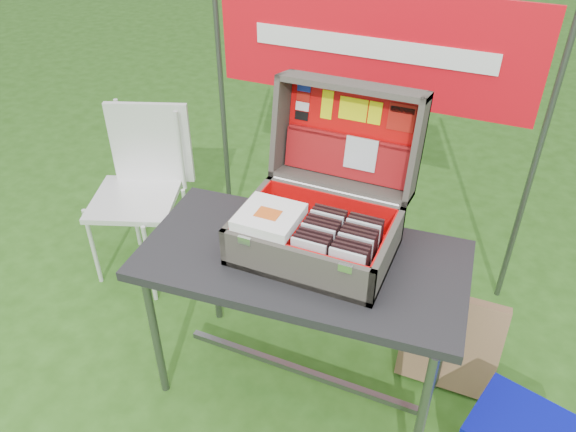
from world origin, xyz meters
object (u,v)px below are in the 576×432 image
at_px(suitcase, 322,184).
at_px(table, 301,328).
at_px(chair, 135,201).
at_px(cardboard_box, 451,342).

bearing_deg(suitcase, table, -108.37).
height_order(table, chair, chair).
distance_m(chair, cardboard_box, 1.78).
xyz_separation_m(suitcase, chair, (-1.19, 0.32, -0.59)).
bearing_deg(table, cardboard_box, 24.65).
relative_size(chair, cardboard_box, 2.13).
bearing_deg(cardboard_box, suitcase, -157.81).
bearing_deg(table, chair, 155.20).
relative_size(suitcase, chair, 0.61).
relative_size(table, suitcase, 2.13).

